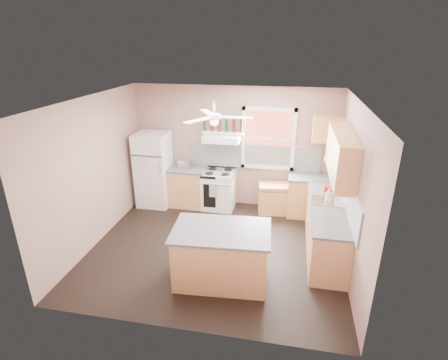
% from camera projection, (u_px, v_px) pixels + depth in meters
% --- Properties ---
extents(floor, '(4.50, 4.50, 0.00)m').
position_uv_depth(floor, '(216.00, 248.00, 6.47)').
color(floor, black).
rests_on(floor, ground).
extents(ceiling, '(4.50, 4.50, 0.00)m').
position_uv_depth(ceiling, '(214.00, 101.00, 5.46)').
color(ceiling, white).
rests_on(ceiling, ground).
extents(wall_back, '(4.50, 0.05, 2.70)m').
position_uv_depth(wall_back, '(234.00, 147.00, 7.80)').
color(wall_back, gray).
rests_on(wall_back, ground).
extents(wall_right, '(0.05, 4.00, 2.70)m').
position_uv_depth(wall_right, '(354.00, 191.00, 5.56)').
color(wall_right, gray).
rests_on(wall_right, ground).
extents(wall_left, '(0.05, 4.00, 2.70)m').
position_uv_depth(wall_left, '(93.00, 172.00, 6.37)').
color(wall_left, gray).
rests_on(wall_left, ground).
extents(backsplash_back, '(2.90, 0.03, 0.55)m').
position_uv_depth(backsplash_back, '(254.00, 156.00, 7.75)').
color(backsplash_back, white).
rests_on(backsplash_back, wall_back).
extents(backsplash_right, '(0.03, 2.60, 0.55)m').
position_uv_depth(backsplash_right, '(348.00, 193.00, 5.90)').
color(backsplash_right, white).
rests_on(backsplash_right, wall_right).
extents(window_view, '(1.00, 0.02, 1.20)m').
position_uv_depth(window_view, '(268.00, 139.00, 7.54)').
color(window_view, brown).
rests_on(window_view, wall_back).
extents(window_frame, '(1.16, 0.07, 1.36)m').
position_uv_depth(window_frame, '(268.00, 139.00, 7.51)').
color(window_frame, white).
rests_on(window_frame, wall_back).
extents(refrigerator, '(0.72, 0.70, 1.68)m').
position_uv_depth(refrigerator, '(154.00, 170.00, 7.93)').
color(refrigerator, white).
rests_on(refrigerator, floor).
extents(base_cabinet_left, '(0.90, 0.60, 0.86)m').
position_uv_depth(base_cabinet_left, '(186.00, 187.00, 8.04)').
color(base_cabinet_left, '#BD7B4F').
rests_on(base_cabinet_left, floor).
extents(counter_left, '(0.92, 0.62, 0.04)m').
position_uv_depth(counter_left, '(185.00, 169.00, 7.87)').
color(counter_left, '#505053').
rests_on(counter_left, base_cabinet_left).
extents(toaster, '(0.31, 0.23, 0.18)m').
position_uv_depth(toaster, '(185.00, 164.00, 7.83)').
color(toaster, silver).
rests_on(toaster, counter_left).
extents(stove, '(0.72, 0.65, 0.86)m').
position_uv_depth(stove, '(219.00, 190.00, 7.90)').
color(stove, white).
rests_on(stove, floor).
extents(range_hood, '(0.78, 0.50, 0.14)m').
position_uv_depth(range_hood, '(222.00, 138.00, 7.49)').
color(range_hood, white).
rests_on(range_hood, wall_back).
extents(bottle_shelf, '(0.90, 0.26, 0.03)m').
position_uv_depth(bottle_shelf, '(223.00, 132.00, 7.57)').
color(bottle_shelf, white).
rests_on(bottle_shelf, range_hood).
extents(cart, '(0.72, 0.53, 0.66)m').
position_uv_depth(cart, '(274.00, 198.00, 7.70)').
color(cart, '#BD7B4F').
rests_on(cart, floor).
extents(base_cabinet_corner, '(1.00, 0.60, 0.86)m').
position_uv_depth(base_cabinet_corner, '(311.00, 197.00, 7.54)').
color(base_cabinet_corner, '#BD7B4F').
rests_on(base_cabinet_corner, floor).
extents(base_cabinet_right, '(0.60, 2.20, 0.86)m').
position_uv_depth(base_cabinet_right, '(326.00, 230.00, 6.23)').
color(base_cabinet_right, '#BD7B4F').
rests_on(base_cabinet_right, floor).
extents(counter_corner, '(1.02, 0.62, 0.04)m').
position_uv_depth(counter_corner, '(313.00, 178.00, 7.37)').
color(counter_corner, '#505053').
rests_on(counter_corner, base_cabinet_corner).
extents(counter_right, '(0.62, 2.22, 0.04)m').
position_uv_depth(counter_right, '(328.00, 207.00, 6.07)').
color(counter_right, '#505053').
rests_on(counter_right, base_cabinet_right).
extents(sink, '(0.55, 0.45, 0.03)m').
position_uv_depth(sink, '(327.00, 202.00, 6.24)').
color(sink, silver).
rests_on(sink, counter_right).
extents(faucet, '(0.03, 0.03, 0.14)m').
position_uv_depth(faucet, '(337.00, 199.00, 6.19)').
color(faucet, silver).
rests_on(faucet, sink).
extents(upper_cabinet_right, '(0.33, 1.80, 0.76)m').
position_uv_depth(upper_cabinet_right, '(341.00, 155.00, 5.89)').
color(upper_cabinet_right, '#BD7B4F').
rests_on(upper_cabinet_right, wall_right).
extents(upper_cabinet_corner, '(0.60, 0.33, 0.52)m').
position_uv_depth(upper_cabinet_corner, '(328.00, 129.00, 7.08)').
color(upper_cabinet_corner, '#BD7B4F').
rests_on(upper_cabinet_corner, wall_back).
extents(paper_towel, '(0.26, 0.12, 0.12)m').
position_uv_depth(paper_towel, '(330.00, 159.00, 7.32)').
color(paper_towel, white).
rests_on(paper_towel, wall_back).
extents(island, '(1.47, 0.99, 0.86)m').
position_uv_depth(island, '(221.00, 256.00, 5.48)').
color(island, '#BD7B4F').
rests_on(island, floor).
extents(island_top, '(1.56, 1.08, 0.04)m').
position_uv_depth(island_top, '(221.00, 231.00, 5.31)').
color(island_top, '#505053').
rests_on(island_top, island).
extents(ceiling_fan_hub, '(0.20, 0.20, 0.08)m').
position_uv_depth(ceiling_fan_hub, '(214.00, 117.00, 5.55)').
color(ceiling_fan_hub, white).
rests_on(ceiling_fan_hub, ceiling).
extents(soap_bottle, '(0.12, 0.13, 0.25)m').
position_uv_depth(soap_bottle, '(328.00, 195.00, 6.20)').
color(soap_bottle, silver).
rests_on(soap_bottle, counter_right).
extents(red_caddy, '(0.20, 0.15, 0.10)m').
position_uv_depth(red_caddy, '(328.00, 189.00, 6.65)').
color(red_caddy, red).
rests_on(red_caddy, counter_right).
extents(wine_bottles, '(0.86, 0.06, 0.31)m').
position_uv_depth(wine_bottles, '(223.00, 125.00, 7.51)').
color(wine_bottles, '#143819').
rests_on(wine_bottles, bottle_shelf).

